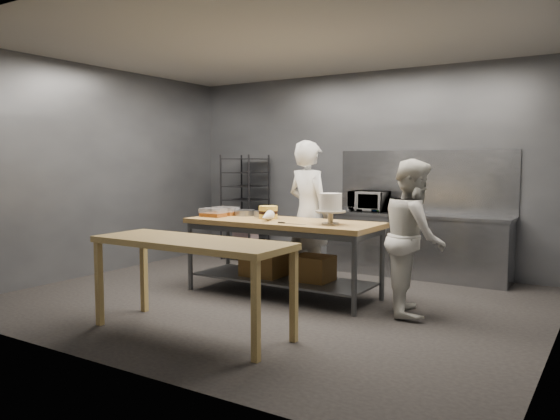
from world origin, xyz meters
name	(u,v)px	position (x,y,z in m)	size (l,w,h in m)	color
ground	(274,299)	(0.00, 0.00, 0.00)	(6.00, 6.00, 0.00)	black
back_wall	(361,170)	(0.00, 2.50, 1.50)	(6.00, 0.04, 3.00)	#4C4F54
work_table	(283,249)	(-0.02, 0.25, 0.57)	(2.40, 0.90, 0.92)	olive
near_counter	(191,249)	(0.04, -1.49, 0.81)	(2.00, 0.70, 0.90)	olive
back_counter	(416,245)	(1.00, 2.18, 0.45)	(2.60, 0.60, 0.90)	slate
splashback_panel	(424,181)	(1.00, 2.48, 1.35)	(2.60, 0.02, 0.90)	slate
speed_rack	(245,208)	(-1.93, 2.10, 0.86)	(0.62, 0.67, 1.75)	black
chef_behind	(309,213)	(-0.02, 0.89, 0.95)	(0.70, 0.46, 1.91)	white
chef_right	(414,237)	(1.60, 0.30, 0.83)	(0.81, 0.63, 1.66)	silver
microwave	(369,201)	(0.28, 2.18, 1.05)	(0.54, 0.37, 0.30)	black
frosted_cake_stand	(331,205)	(0.67, 0.15, 1.15)	(0.34, 0.34, 0.36)	#AA9F88
layer_cake	(268,212)	(-0.29, 0.32, 1.00)	(0.23, 0.23, 0.16)	#E9B74A
cake_pans	(253,213)	(-0.63, 0.49, 0.96)	(0.57, 0.27, 0.07)	gray
piping_bag	(266,216)	(-0.12, 0.03, 0.98)	(0.12, 0.12, 0.38)	silver
offset_spatula	(288,223)	(0.23, -0.04, 0.93)	(0.36, 0.02, 0.02)	slate
pastry_clamshells	(219,212)	(-1.02, 0.27, 0.98)	(0.31, 0.48, 0.11)	brown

